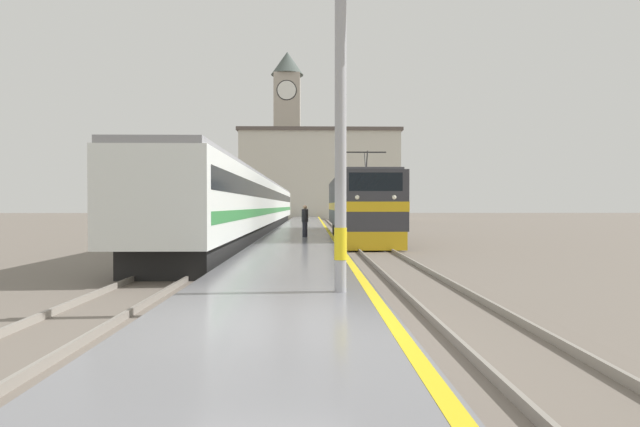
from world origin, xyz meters
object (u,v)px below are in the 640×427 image
(locomotive_train, at_px, (359,207))
(passenger_train, at_px, (257,206))
(catenary_mast, at_px, (347,93))
(person_on_platform, at_px, (305,220))
(clock_tower, at_px, (287,129))

(locomotive_train, bearing_deg, passenger_train, 129.01)
(passenger_train, bearing_deg, catenary_mast, -80.53)
(locomotive_train, relative_size, passenger_train, 0.30)
(passenger_train, xyz_separation_m, person_on_platform, (3.70, -11.88, -0.76))
(clock_tower, bearing_deg, catenary_mast, -86.52)
(catenary_mast, relative_size, person_on_platform, 4.44)
(locomotive_train, bearing_deg, catenary_mast, -96.16)
(person_on_platform, relative_size, clock_tower, 0.06)
(locomotive_train, distance_m, clock_tower, 59.88)
(locomotive_train, bearing_deg, person_on_platform, -131.43)
(catenary_mast, xyz_separation_m, clock_tower, (-4.72, 77.59, 11.16))
(clock_tower, bearing_deg, locomotive_train, -83.27)
(passenger_train, height_order, person_on_platform, passenger_train)
(locomotive_train, relative_size, clock_tower, 0.53)
(locomotive_train, relative_size, catenary_mast, 2.10)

